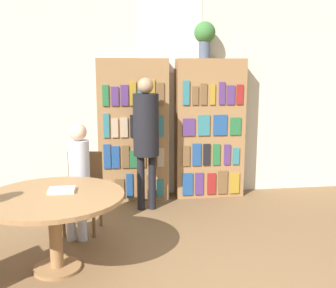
# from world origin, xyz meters

# --- Properties ---
(wall_back) EXTENTS (6.40, 0.07, 3.00)m
(wall_back) POSITION_xyz_m (0.00, 3.53, 1.51)
(wall_back) COLOR beige
(wall_back) RESTS_ON ground_plane
(bookshelf_left) EXTENTS (0.99, 0.34, 2.00)m
(bookshelf_left) POSITION_xyz_m (-0.55, 3.34, 0.99)
(bookshelf_left) COLOR olive
(bookshelf_left) RESTS_ON ground_plane
(bookshelf_right) EXTENTS (0.99, 0.34, 2.00)m
(bookshelf_right) POSITION_xyz_m (0.55, 3.34, 0.99)
(bookshelf_right) COLOR olive
(bookshelf_right) RESTS_ON ground_plane
(flower_vase) EXTENTS (0.30, 0.30, 0.51)m
(flower_vase) POSITION_xyz_m (0.46, 3.34, 2.31)
(flower_vase) COLOR #475166
(flower_vase) RESTS_ON bookshelf_right
(reading_table) EXTENTS (1.28, 1.28, 0.72)m
(reading_table) POSITION_xyz_m (-1.37, 1.32, 0.61)
(reading_table) COLOR olive
(reading_table) RESTS_ON ground_plane
(chair_left_side) EXTENTS (0.47, 0.47, 0.90)m
(chair_left_side) POSITION_xyz_m (-1.18, 2.27, 0.51)
(chair_left_side) COLOR brown
(chair_left_side) RESTS_ON ground_plane
(seated_reader_left) EXTENTS (0.29, 0.37, 1.26)m
(seated_reader_left) POSITION_xyz_m (-1.22, 2.09, 0.71)
(seated_reader_left) COLOR #B2B7C6
(seated_reader_left) RESTS_ON ground_plane
(librarian_standing) EXTENTS (0.33, 0.60, 1.74)m
(librarian_standing) POSITION_xyz_m (-0.41, 2.84, 1.08)
(librarian_standing) COLOR black
(librarian_standing) RESTS_ON ground_plane
(open_book_on_table) EXTENTS (0.24, 0.18, 0.03)m
(open_book_on_table) POSITION_xyz_m (-1.31, 1.40, 0.74)
(open_book_on_table) COLOR silver
(open_book_on_table) RESTS_ON reading_table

